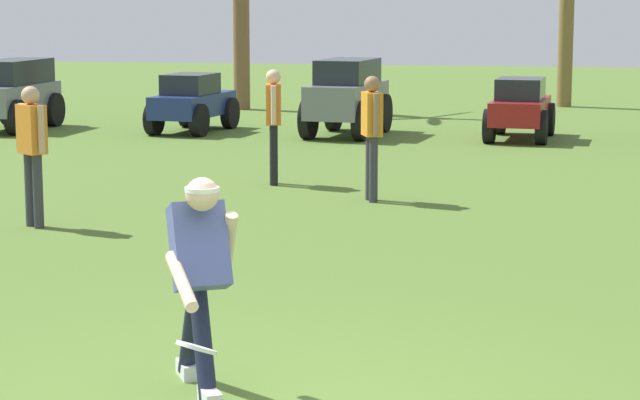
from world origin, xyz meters
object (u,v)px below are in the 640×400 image
(frisbee_thrower, at_px, (199,273))
(teammate_deep, at_px, (273,115))
(parked_car_slot_d, at_px, (520,108))
(teammate_midfield, at_px, (32,143))
(parked_car_slot_c, at_px, (347,95))
(teammate_near_sideline, at_px, (372,126))
(frisbee_in_flight, at_px, (196,348))
(parked_car_slot_a, at_px, (13,92))
(parked_car_slot_b, at_px, (192,102))

(frisbee_thrower, relative_size, teammate_deep, 0.91)
(frisbee_thrower, distance_m, parked_car_slot_d, 15.18)
(teammate_deep, bearing_deg, teammate_midfield, -117.38)
(parked_car_slot_c, xyz_separation_m, parked_car_slot_d, (3.15, -0.02, -0.18))
(frisbee_thrower, height_order, teammate_near_sideline, teammate_near_sideline)
(parked_car_slot_d, bearing_deg, teammate_near_sideline, -102.11)
(frisbee_in_flight, height_order, parked_car_slot_d, parked_car_slot_d)
(parked_car_slot_d, bearing_deg, parked_car_slot_c, 179.55)
(teammate_deep, distance_m, parked_car_slot_a, 8.82)
(teammate_near_sideline, distance_m, teammate_deep, 1.89)
(frisbee_thrower, distance_m, teammate_midfield, 6.37)
(parked_car_slot_b, bearing_deg, frisbee_thrower, -72.98)
(teammate_midfield, relative_size, parked_car_slot_c, 0.64)
(frisbee_thrower, relative_size, parked_car_slot_b, 0.62)
(teammate_near_sideline, height_order, parked_car_slot_c, teammate_near_sideline)
(frisbee_in_flight, bearing_deg, teammate_deep, 100.59)
(teammate_midfield, bearing_deg, parked_car_slot_c, 79.56)
(teammate_near_sideline, bearing_deg, frisbee_thrower, -89.30)
(teammate_midfield, relative_size, teammate_deep, 1.00)
(teammate_deep, height_order, parked_car_slot_a, teammate_deep)
(frisbee_thrower, xyz_separation_m, parked_car_slot_a, (-8.13, 14.89, -0.08))
(frisbee_thrower, distance_m, teammate_near_sideline, 7.81)
(frisbee_thrower, bearing_deg, parked_car_slot_c, 96.32)
(parked_car_slot_a, xyz_separation_m, parked_car_slot_c, (6.45, 0.25, 0.02))
(frisbee_thrower, distance_m, parked_car_slot_a, 16.96)
(frisbee_thrower, relative_size, parked_car_slot_a, 0.59)
(teammate_near_sideline, bearing_deg, parked_car_slot_d, 77.89)
(frisbee_thrower, bearing_deg, teammate_near_sideline, 90.70)
(parked_car_slot_b, bearing_deg, parked_car_slot_d, -0.87)
(teammate_deep, xyz_separation_m, parked_car_slot_c, (-0.06, 6.19, -0.20))
(frisbee_thrower, bearing_deg, teammate_midfield, 123.18)
(teammate_deep, distance_m, parked_car_slot_d, 6.91)
(parked_car_slot_d, bearing_deg, frisbee_in_flight, -94.60)
(frisbee_in_flight, height_order, teammate_near_sideline, teammate_near_sideline)
(teammate_deep, bearing_deg, parked_car_slot_b, 115.91)
(parked_car_slot_a, relative_size, parked_car_slot_c, 0.99)
(frisbee_in_flight, distance_m, parked_car_slot_d, 15.90)
(parked_car_slot_c, bearing_deg, parked_car_slot_b, 178.68)
(frisbee_in_flight, bearing_deg, parked_car_slot_a, 118.05)
(teammate_midfield, bearing_deg, frisbee_thrower, -56.82)
(parked_car_slot_b, relative_size, parked_car_slot_c, 0.93)
(teammate_near_sideline, bearing_deg, parked_car_slot_c, 102.17)
(parked_car_slot_d, bearing_deg, teammate_midfield, -116.86)
(frisbee_thrower, distance_m, teammate_deep, 9.09)
(frisbee_in_flight, xyz_separation_m, teammate_midfield, (-3.68, 6.06, 0.41))
(teammate_midfield, bearing_deg, teammate_near_sideline, 36.21)
(frisbee_in_flight, relative_size, teammate_deep, 0.22)
(frisbee_thrower, height_order, parked_car_slot_b, frisbee_thrower)
(teammate_midfield, xyz_separation_m, parked_car_slot_d, (4.95, 9.78, -0.38))
(parked_car_slot_c, relative_size, parked_car_slot_d, 1.08)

